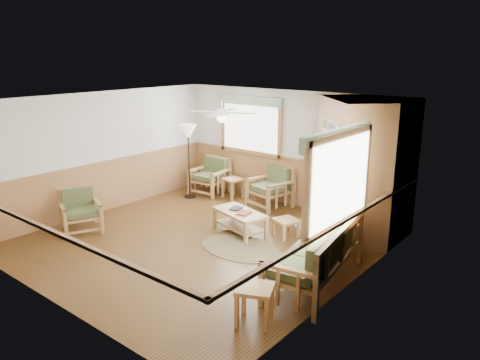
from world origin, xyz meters
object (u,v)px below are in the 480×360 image
Objects in this scene: floor_lamp_left at (189,161)px; armchair_left at (81,211)px; armchair_back_left at (210,176)px; floor_lamp_right at (340,219)px; sofa at (316,253)px; armchair_back_right at (270,187)px; end_table_sofa at (255,305)px; footstool at (286,228)px; end_table_chairs at (233,188)px; coffee_table at (240,222)px.

armchair_left is at bearing -91.76° from floor_lamp_left.
floor_lamp_right is at bearing -24.23° from armchair_back_left.
sofa is 1.01m from floor_lamp_right.
armchair_back_left is 0.59× the size of floor_lamp_right.
sofa is at bearing -30.65° from armchair_back_right.
end_table_sofa is (-0.05, -1.49, -0.23)m from sofa.
end_table_sofa is at bearing -64.01° from footstool.
sofa is 5.14m from floor_lamp_left.
armchair_left is (-2.08, -3.67, -0.05)m from armchair_back_right.
end_table_sofa is (3.83, -4.11, 0.02)m from end_table_chairs.
floor_lamp_right is at bearing -18.98° from armchair_back_right.
armchair_back_right is at bearing 123.29° from end_table_sofa.
end_table_chairs is (0.94, 3.67, -0.17)m from armchair_left.
end_table_chairs is at bearing 151.92° from footstool.
coffee_table is at bearing -152.99° from footstool.
end_table_chairs is 1.17× the size of footstool.
armchair_left is (-4.83, -1.05, -0.08)m from sofa.
armchair_back_right is (-2.75, 2.62, -0.03)m from sofa.
coffee_table is at bearing -23.42° from floor_lamp_left.
coffee_table is at bearing 132.81° from end_table_sofa.
armchair_left is (-0.25, -3.57, -0.04)m from armchair_back_left.
armchair_back_right is at bearing 18.53° from floor_lamp_left.
armchair_left is 5.15m from floor_lamp_right.
end_table_chairs is 4.17m from floor_lamp_right.
footstool is (3.42, 2.35, -0.24)m from armchair_left.
floor_lamp_left is 1.19× the size of floor_lamp_right.
armchair_left is 3.23m from coffee_table.
sofa is at bearing -22.41° from floor_lamp_left.
floor_lamp_left reaches higher than end_table_chairs.
floor_lamp_left reaches higher than sofa.
armchair_back_left reaches higher than end_table_chairs.
floor_lamp_right is at bearing -43.44° from armchair_left.
sofa reaches higher than armchair_back_right.
armchair_left is at bearing -156.87° from floor_lamp_right.
armchair_back_left is 1.83m from armchair_back_right.
footstool is (2.48, -1.32, -0.06)m from end_table_chairs.
armchair_back_right is at bearing 148.10° from floor_lamp_right.
armchair_back_left is at bearing 19.43° from armchair_left.
end_table_chairs is at bearing 133.03° from end_table_sofa.
armchair_left is 1.99× the size of footstool.
armchair_back_left is at bearing 160.93° from floor_lamp_right.
armchair_left is 3.79m from end_table_chairs.
sofa is 4.70m from end_table_chairs.
armchair_back_right is (1.83, 0.10, 0.01)m from armchair_back_left.
coffee_table is at bearing -120.41° from sofa.
armchair_back_right is 1.77× the size of end_table_sofa.
armchair_back_right is 0.51× the size of floor_lamp_left.
armchair_left reaches higher than footstool.
end_table_sofa is at bearing -71.83° from armchair_left.
floor_lamp_left is (-0.16, -0.56, 0.46)m from armchair_back_left.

